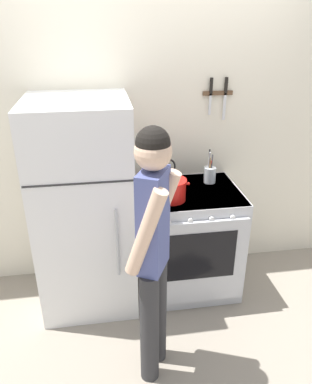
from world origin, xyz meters
TOP-DOWN VIEW (x-y plane):
  - ground_plane at (0.00, 0.00)m, footprint 14.00×14.00m
  - wall_back at (0.00, 0.03)m, footprint 10.00×0.06m
  - refrigerator at (-0.51, -0.35)m, footprint 0.71×0.73m
  - stove_range at (0.30, -0.35)m, footprint 0.78×0.70m
  - dutch_oven_pot at (0.13, -0.46)m, footprint 0.26×0.22m
  - tea_kettle at (0.14, -0.20)m, footprint 0.23×0.19m
  - utensil_jar at (0.49, -0.19)m, footprint 0.10×0.10m
  - person at (-0.11, -1.14)m, footprint 0.36×0.40m
  - wall_knife_strip at (0.57, -0.02)m, footprint 0.24×0.03m

SIDE VIEW (x-z plane):
  - ground_plane at x=0.00m, z-range 0.00..0.00m
  - stove_range at x=0.30m, z-range 0.01..0.90m
  - refrigerator at x=-0.51m, z-range 0.00..1.63m
  - person at x=-0.11m, z-range 0.12..1.76m
  - tea_kettle at x=0.14m, z-range 0.84..1.07m
  - utensil_jar at x=0.49m, z-range 0.82..1.10m
  - dutch_oven_pot at x=0.13m, z-range 0.88..1.06m
  - wall_back at x=0.00m, z-range 0.00..2.55m
  - wall_knife_strip at x=0.57m, z-range 1.41..1.75m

